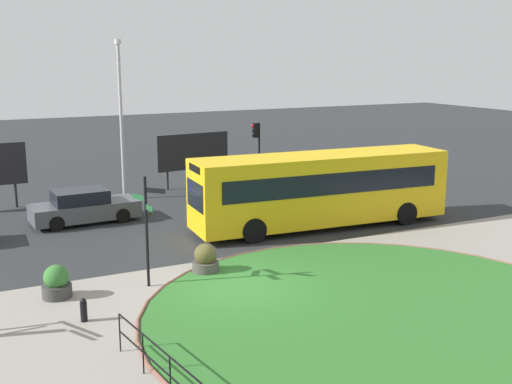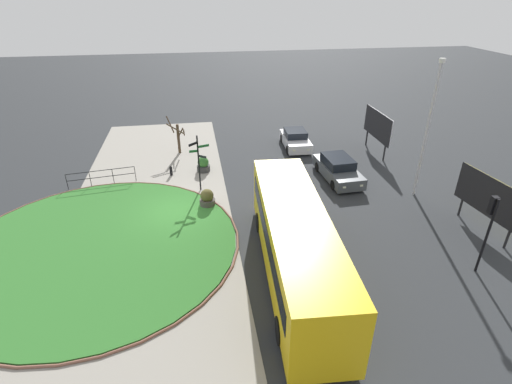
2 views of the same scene
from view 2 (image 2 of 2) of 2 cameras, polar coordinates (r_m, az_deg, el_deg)
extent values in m
plane|color=#282B2D|center=(22.25, -11.52, -2.83)|extent=(120.00, 120.00, 0.00)
cube|color=gray|center=(22.39, -15.38, -3.08)|extent=(32.00, 8.98, 0.02)
cylinder|color=#2D6B28|center=(20.48, -22.24, -7.34)|extent=(13.43, 13.43, 0.10)
torus|color=brown|center=(20.48, -22.24, -7.33)|extent=(13.74, 13.74, 0.11)
cylinder|color=black|center=(23.61, -8.39, 4.05)|extent=(0.09, 0.09, 3.46)
sphere|color=black|center=(22.95, -8.70, 8.12)|extent=(0.10, 0.10, 0.10)
cube|color=black|center=(22.85, -9.28, 6.96)|extent=(0.46, 0.49, 0.15)
cube|color=#195128|center=(23.29, -7.70, 6.72)|extent=(0.23, 0.64, 0.15)
cube|color=#195128|center=(23.24, -9.22, 5.93)|extent=(0.10, 0.47, 0.15)
cube|color=black|center=(23.22, -7.86, 5.17)|extent=(0.34, 0.44, 0.15)
cylinder|color=black|center=(26.45, -12.37, 2.94)|extent=(0.19, 0.19, 0.56)
sphere|color=black|center=(26.32, -12.44, 3.56)|extent=(0.18, 0.18, 0.18)
cube|color=black|center=(26.16, -21.91, 2.94)|extent=(0.58, 4.05, 0.03)
cube|color=black|center=(26.34, -21.74, 2.05)|extent=(0.58, 4.05, 0.03)
cylinder|color=black|center=(26.22, -17.32, 2.59)|extent=(0.04, 0.04, 1.00)
cylinder|color=black|center=(26.30, -20.26, 2.17)|extent=(0.04, 0.04, 1.00)
cylinder|color=black|center=(26.44, -23.17, 1.75)|extent=(0.04, 0.04, 1.00)
cylinder|color=black|center=(26.65, -26.04, 1.33)|extent=(0.04, 0.04, 1.00)
cube|color=yellow|center=(16.47, 5.81, -7.36)|extent=(11.21, 3.20, 2.84)
cube|color=black|center=(16.07, 1.52, -6.49)|extent=(9.72, 0.68, 0.88)
cube|color=black|center=(16.51, 10.12, -5.92)|extent=(9.72, 0.68, 0.88)
cube|color=black|center=(21.10, 3.04, 1.64)|extent=(0.16, 2.01, 1.10)
cube|color=black|center=(20.65, 3.11, 4.27)|extent=(0.11, 1.35, 0.28)
cylinder|color=black|center=(19.89, 0.55, -4.51)|extent=(1.02, 0.37, 1.00)
cylinder|color=black|center=(20.22, 6.92, -4.15)|extent=(1.02, 0.37, 1.00)
cylinder|color=black|center=(14.47, 3.69, -19.66)|extent=(1.02, 0.37, 1.00)
cylinder|color=black|center=(14.92, 12.73, -18.63)|extent=(1.02, 0.37, 1.00)
cube|color=#474C51|center=(25.83, 11.96, 2.98)|extent=(4.63, 2.05, 0.72)
cube|color=black|center=(25.72, 11.95, 4.45)|extent=(2.33, 1.72, 0.57)
cube|color=#EAEACC|center=(24.20, 15.25, 0.90)|extent=(0.03, 0.20, 0.12)
cube|color=#EAEACC|center=(23.74, 12.86, 0.66)|extent=(0.03, 0.20, 0.12)
cylinder|color=black|center=(25.12, 14.91, 1.34)|extent=(0.65, 0.25, 0.64)
cylinder|color=black|center=(24.44, 11.37, 0.99)|extent=(0.65, 0.25, 0.64)
cylinder|color=black|center=(27.41, 12.41, 3.94)|extent=(0.65, 0.25, 0.64)
cylinder|color=black|center=(26.79, 9.10, 3.67)|extent=(0.65, 0.25, 0.64)
cube|color=silver|center=(30.63, 5.82, 7.45)|extent=(4.06, 1.93, 0.69)
cube|color=black|center=(30.58, 5.81, 8.61)|extent=(1.92, 1.64, 0.51)
cube|color=#EAEACC|center=(28.93, 7.70, 6.15)|extent=(0.03, 0.20, 0.12)
cube|color=#EAEACC|center=(28.68, 5.63, 6.08)|extent=(0.03, 0.20, 0.12)
cylinder|color=black|center=(29.77, 7.83, 6.30)|extent=(0.65, 0.25, 0.64)
cylinder|color=black|center=(29.41, 4.77, 6.19)|extent=(0.65, 0.25, 0.64)
cylinder|color=black|center=(32.01, 6.75, 7.93)|extent=(0.65, 0.25, 0.64)
cylinder|color=black|center=(31.68, 3.88, 7.84)|extent=(0.65, 0.25, 0.64)
cylinder|color=black|center=(19.15, 30.77, -5.70)|extent=(0.11, 0.11, 3.64)
cube|color=black|center=(18.65, 31.52, -1.67)|extent=(0.29, 0.29, 0.78)
sphere|color=red|center=(18.66, 31.48, -0.79)|extent=(0.16, 0.16, 0.16)
sphere|color=black|center=(18.76, 31.30, -1.45)|extent=(0.16, 0.16, 0.16)
sphere|color=black|center=(18.86, 31.12, -2.09)|extent=(0.16, 0.16, 0.16)
cylinder|color=#B7B7BC|center=(24.06, 23.76, 7.83)|extent=(0.16, 0.16, 7.69)
cylinder|color=silver|center=(23.16, 25.70, 17.03)|extent=(0.32, 0.32, 0.22)
cylinder|color=black|center=(23.77, 28.09, -0.97)|extent=(0.12, 0.12, 1.99)
cylinder|color=black|center=(21.95, 33.28, -4.76)|extent=(0.12, 0.12, 1.99)
cube|color=yellow|center=(22.40, 31.18, -0.60)|extent=(4.18, 0.52, 1.88)
cube|color=black|center=(22.35, 31.06, -0.63)|extent=(4.27, 0.44, 1.98)
cylinder|color=black|center=(32.05, 16.07, 8.48)|extent=(0.12, 0.12, 2.15)
cylinder|color=black|center=(29.35, 18.47, 6.35)|extent=(0.12, 0.12, 2.15)
cube|color=silver|center=(30.35, 17.50, 9.36)|extent=(4.27, 0.20, 1.89)
cube|color=black|center=(30.32, 17.38, 9.36)|extent=(4.37, 0.11, 1.99)
cylinder|color=#47423D|center=(22.43, -7.15, -1.54)|extent=(0.89, 0.89, 0.43)
sphere|color=#4C4723|center=(22.21, -7.22, -0.51)|extent=(0.75, 0.75, 0.75)
cylinder|color=#383838|center=(26.74, -7.72, 3.47)|extent=(0.88, 0.88, 0.41)
sphere|color=#33702D|center=(26.56, -7.78, 4.35)|extent=(0.75, 0.75, 0.75)
cylinder|color=#423323|center=(29.77, -11.31, 7.65)|extent=(0.20, 0.20, 2.23)
cylinder|color=#423323|center=(28.88, -11.80, 9.08)|extent=(0.39, 1.27, 0.79)
cylinder|color=#423323|center=(29.60, -10.54, 8.58)|extent=(0.93, 0.09, 0.79)
cylinder|color=#423323|center=(29.18, -12.50, 9.67)|extent=(1.06, 0.57, 1.00)
cylinder|color=#423323|center=(29.74, -10.96, 8.70)|extent=(0.56, 0.43, 0.72)
camera|label=1|loc=(33.07, -44.81, 13.25)|focal=44.77mm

